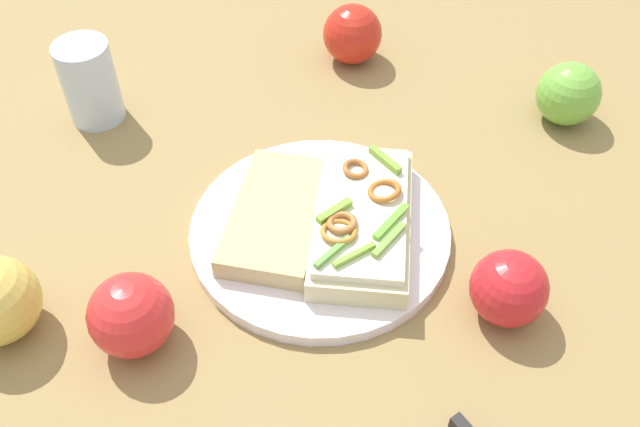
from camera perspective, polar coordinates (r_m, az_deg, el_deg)
ground_plane at (r=0.72m, az=0.00°, el=-1.82°), size 2.00×2.00×0.00m
plate at (r=0.72m, az=0.00°, el=-1.46°), size 0.26×0.26×0.01m
sandwich at (r=0.70m, az=3.45°, el=-0.41°), size 0.15×0.21×0.05m
bread_slice_side at (r=0.71m, az=-3.42°, el=-0.20°), size 0.13×0.18×0.02m
apple_0 at (r=0.93m, az=2.65°, el=14.35°), size 0.09×0.09×0.08m
apple_1 at (r=0.66m, az=15.09°, el=-5.89°), size 0.10×0.10×0.07m
apple_2 at (r=0.64m, az=-15.10°, el=-7.97°), size 0.10×0.10×0.08m
apple_3 at (r=0.88m, az=19.52°, el=9.15°), size 0.10×0.10×0.07m
drinking_glass at (r=0.87m, az=-18.20°, el=10.09°), size 0.06×0.06×0.10m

